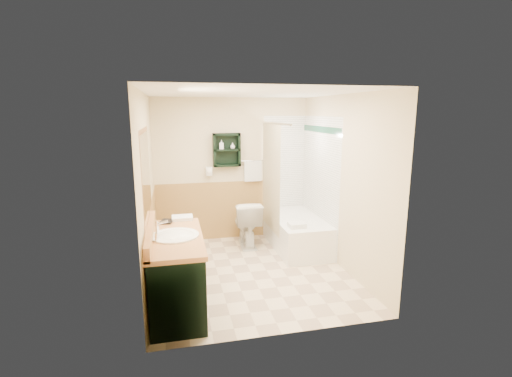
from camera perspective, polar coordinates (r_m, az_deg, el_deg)
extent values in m
plane|color=beige|center=(5.24, -0.84, -12.71)|extent=(3.00, 3.00, 0.00)
cube|color=beige|center=(6.34, -3.74, 2.92)|extent=(2.60, 0.04, 2.40)
cube|color=beige|center=(4.78, -16.56, -0.44)|extent=(0.04, 3.00, 2.40)
cube|color=beige|center=(5.30, 13.23, 0.89)|extent=(0.04, 3.00, 2.40)
cube|color=white|center=(4.78, -0.93, 14.76)|extent=(2.60, 3.00, 0.04)
cube|color=black|center=(6.17, -4.53, 5.95)|extent=(0.45, 0.15, 0.55)
cylinder|color=silver|center=(5.63, 2.84, 10.01)|extent=(0.03, 1.60, 0.03)
cube|color=black|center=(4.30, -12.12, -12.51)|extent=(0.59, 1.33, 0.84)
cube|color=white|center=(6.08, 6.23, -6.72)|extent=(0.76, 1.50, 0.50)
imported|color=white|center=(6.11, -1.45, -5.37)|extent=(0.45, 0.77, 0.74)
cube|color=silver|center=(4.75, -11.27, -4.43)|extent=(0.26, 0.20, 0.04)
imported|color=black|center=(4.67, -14.54, -3.82)|extent=(0.15, 0.06, 0.21)
cube|color=silver|center=(5.48, 6.29, -5.63)|extent=(0.24, 0.20, 0.07)
imported|color=white|center=(6.15, -5.32, 6.38)|extent=(0.09, 0.16, 0.07)
imported|color=white|center=(6.17, -3.61, 6.47)|extent=(0.10, 0.12, 0.08)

